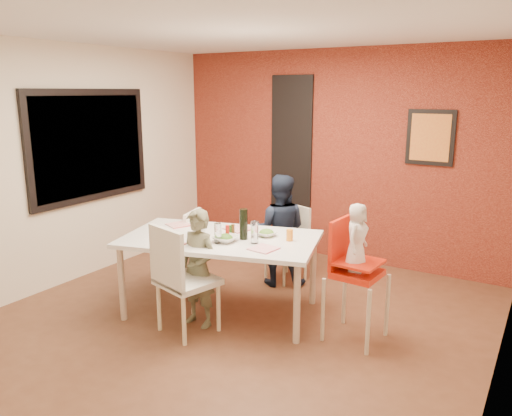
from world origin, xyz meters
The scene contains 35 objects.
ground centered at (0.00, 0.00, 0.00)m, with size 4.50×4.50×0.00m, color brown.
ceiling centered at (0.00, 0.00, 2.70)m, with size 4.50×4.50×0.02m, color silver.
wall_back centered at (0.00, 2.25, 1.35)m, with size 4.50×0.02×2.70m, color beige.
wall_front centered at (0.00, -2.25, 1.35)m, with size 4.50×0.02×2.70m, color beige.
wall_left centered at (-2.25, 0.00, 1.35)m, with size 0.02×4.50×2.70m, color beige.
wall_right centered at (2.25, 0.00, 1.35)m, with size 0.02×4.50×2.70m, color beige.
brick_accent_wall centered at (0.00, 2.23, 1.35)m, with size 4.50×0.02×2.70m, color maroon.
picture_window_frame centered at (-2.22, 0.20, 1.55)m, with size 0.05×1.70×1.30m, color black.
picture_window_pane centered at (-2.21, 0.20, 1.55)m, with size 0.02×1.55×1.15m, color black.
glassblock_strip centered at (-0.60, 2.21, 1.50)m, with size 0.55×0.03×1.70m, color silver.
glassblock_surround centered at (-0.60, 2.21, 1.50)m, with size 0.60×0.03×1.76m, color black.
art_print_frame centered at (1.20, 2.21, 1.65)m, with size 0.54×0.03×0.64m, color black.
art_print_canvas centered at (1.20, 2.19, 1.65)m, with size 0.44×0.01×0.54m, color orange.
dining_table centered at (-0.25, 0.03, 0.71)m, with size 2.09×1.51×0.78m.
chair_near centered at (-0.29, -0.55, 0.57)m, with size 0.58×0.58×1.03m.
chair_far centered at (-0.08, 1.22, 0.49)m, with size 0.52×0.52×0.87m.
chair_left centered at (-1.01, 0.41, 0.49)m, with size 0.49×0.49×0.88m.
high_chair centered at (1.05, 0.20, 0.65)m, with size 0.49×0.49×1.09m.
child_near centered at (-0.26, -0.31, 0.56)m, with size 0.41×0.27×1.12m, color brown.
child_far centered at (-0.11, 0.99, 0.64)m, with size 0.62×0.48×1.28m, color black.
toddler centered at (1.08, 0.20, 0.94)m, with size 0.29×0.19×0.60m, color silver.
plate_near_left centered at (-0.48, -0.41, 0.79)m, with size 0.20×0.20×0.01m, color white.
plate_far_mid centered at (-0.25, 0.36, 0.79)m, with size 0.24×0.24×0.01m, color silver.
plate_near_right centered at (0.31, -0.08, 0.79)m, with size 0.22×0.22×0.01m, color white.
plate_far_left centered at (-0.88, 0.17, 0.79)m, with size 0.22×0.22×0.01m, color white.
salad_bowl_a centered at (-0.12, -0.07, 0.81)m, with size 0.23×0.23×0.06m, color white.
salad_bowl_b centered at (0.12, 0.30, 0.81)m, with size 0.20×0.20×0.05m, color silver.
wine_bottle centered at (-0.01, 0.09, 0.93)m, with size 0.08×0.08×0.30m, color black.
wine_glass_a centered at (-0.15, -0.14, 0.88)m, with size 0.07×0.07×0.19m, color white.
wine_glass_b centered at (0.14, 0.04, 0.89)m, with size 0.07×0.07×0.21m, color silver.
paper_towel_roll centered at (-0.43, -0.05, 0.90)m, with size 0.11×0.11×0.25m, color silver.
condiment_red centered at (-0.13, -0.01, 0.85)m, with size 0.04×0.04×0.14m, color red.
condiment_green centered at (-0.15, 0.07, 0.84)m, with size 0.03×0.03×0.12m, color #2C6923.
condiment_brown centered at (-0.13, 0.09, 0.85)m, with size 0.03×0.03×0.13m, color brown.
sippy_cup centered at (0.39, 0.28, 0.84)m, with size 0.06×0.06×0.11m, color orange.
Camera 1 is at (2.48, -3.79, 2.17)m, focal length 35.00 mm.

